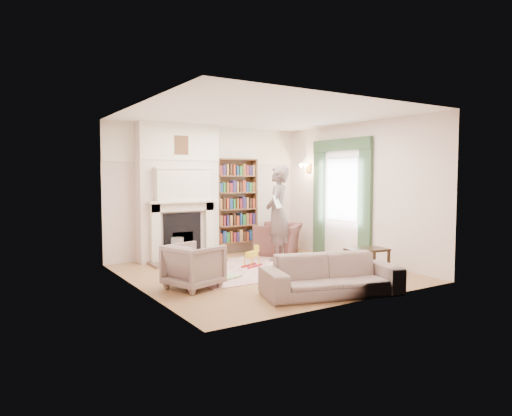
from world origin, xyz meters
TOP-DOWN VIEW (x-y plane):
  - floor at (0.00, 0.00)m, footprint 4.50×4.50m
  - ceiling at (0.00, 0.00)m, footprint 4.50×4.50m
  - wall_back at (0.00, 2.25)m, footprint 4.50×0.00m
  - wall_front at (0.00, -2.25)m, footprint 4.50×0.00m
  - wall_left at (-2.25, 0.00)m, footprint 0.00×4.50m
  - wall_right at (2.25, 0.00)m, footprint 0.00×4.50m
  - fireplace at (-0.75, 2.05)m, footprint 1.70×0.58m
  - bookcase at (0.65, 2.12)m, footprint 1.00×0.24m
  - window at (2.23, 0.40)m, footprint 0.02×0.90m
  - curtain_left at (2.20, -0.30)m, footprint 0.07×0.32m
  - curtain_right at (2.20, 1.10)m, footprint 0.07×0.32m
  - pelmet at (2.19, 0.40)m, footprint 0.09×1.70m
  - wall_sconce at (2.03, 1.50)m, footprint 0.20×0.24m
  - rug at (0.08, 0.47)m, footprint 2.86×2.21m
  - armchair_reading at (1.37, 1.48)m, footprint 1.37×1.35m
  - armchair_left at (-1.51, -0.34)m, footprint 0.95×0.94m
  - sofa at (0.01, -1.79)m, footprint 2.14×1.31m
  - man_reading at (0.92, 0.88)m, footprint 0.84×0.81m
  - newspaper at (0.77, 0.68)m, footprint 0.37×0.34m
  - coffee_table at (1.52, -1.02)m, footprint 0.76×0.54m
  - paraffin_heater at (-1.05, 1.42)m, footprint 0.26×0.26m
  - rocking_horse at (0.10, 0.55)m, footprint 0.49×0.35m
  - board_game at (-0.75, -0.00)m, footprint 0.48×0.48m
  - game_box_lid at (-0.70, 0.42)m, footprint 0.33×0.26m
  - comic_annuals at (0.35, -0.40)m, footprint 0.71×0.60m

SIDE VIEW (x-z plane):
  - floor at x=0.00m, z-range 0.00..0.00m
  - rug at x=0.08m, z-range 0.00..0.01m
  - comic_annuals at x=0.35m, z-range 0.01..0.03m
  - board_game at x=-0.75m, z-range 0.01..0.04m
  - game_box_lid at x=-0.70m, z-range 0.01..0.06m
  - rocking_horse at x=0.10m, z-range 0.00..0.40m
  - coffee_table at x=1.52m, z-range 0.00..0.45m
  - paraffin_heater at x=-1.05m, z-range 0.00..0.55m
  - sofa at x=0.01m, z-range 0.00..0.58m
  - armchair_reading at x=1.37m, z-range 0.00..0.67m
  - armchair_left at x=-1.51m, z-range 0.00..0.69m
  - man_reading at x=0.92m, z-range 0.00..1.94m
  - bookcase at x=0.65m, z-range 0.25..2.10m
  - curtain_left at x=2.20m, z-range 0.00..2.40m
  - curtain_right at x=2.20m, z-range 0.00..2.40m
  - newspaper at x=0.77m, z-range 1.09..1.36m
  - fireplace at x=-0.75m, z-range -0.01..2.79m
  - wall_back at x=0.00m, z-range -0.85..3.65m
  - wall_front at x=0.00m, z-range -0.85..3.65m
  - wall_left at x=-2.25m, z-range -0.85..3.65m
  - wall_right at x=2.25m, z-range -0.85..3.65m
  - window at x=2.23m, z-range 0.80..2.10m
  - wall_sconce at x=2.03m, z-range 1.78..2.02m
  - pelmet at x=2.19m, z-range 2.26..2.50m
  - ceiling at x=0.00m, z-range 2.80..2.80m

